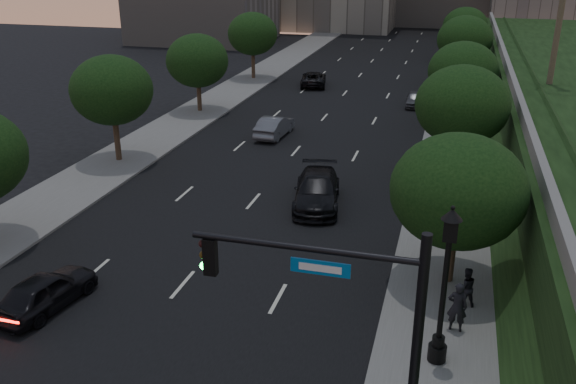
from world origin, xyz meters
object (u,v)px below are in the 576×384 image
(sedan_far_right, at_px, (415,99))
(pedestrian_c, at_px, (469,190))
(sedan_near_left, at_px, (46,291))
(pedestrian_b, at_px, (466,287))
(street_lamp, at_px, (443,294))
(sedan_far_left, at_px, (313,79))
(traffic_signal_mast, at_px, (368,355))
(sedan_mid_left, at_px, (274,126))
(sedan_near_right, at_px, (317,190))
(pedestrian_a, at_px, (457,307))

(sedan_far_right, distance_m, pedestrian_c, 21.79)
(sedan_near_left, bearing_deg, pedestrian_b, -155.88)
(street_lamp, distance_m, sedan_far_left, 43.10)
(sedan_far_left, distance_m, sedan_far_right, 11.74)
(traffic_signal_mast, height_order, sedan_mid_left, traffic_signal_mast)
(traffic_signal_mast, relative_size, sedan_far_left, 1.39)
(street_lamp, height_order, sedan_far_left, street_lamp)
(sedan_mid_left, bearing_deg, sedan_near_right, 120.18)
(sedan_near_right, bearing_deg, traffic_signal_mast, -83.17)
(pedestrian_a, distance_m, pedestrian_b, 1.74)
(pedestrian_b, height_order, pedestrian_c, pedestrian_b)
(sedan_mid_left, relative_size, sedan_far_right, 1.21)
(pedestrian_a, distance_m, pedestrian_c, 11.85)
(sedan_near_right, xyz_separation_m, pedestrian_a, (7.25, -9.98, 0.26))
(pedestrian_a, bearing_deg, sedan_near_left, 10.45)
(street_lamp, height_order, pedestrian_c, street_lamp)
(traffic_signal_mast, distance_m, sedan_far_right, 40.31)
(sedan_far_right, bearing_deg, sedan_near_right, -99.99)
(pedestrian_c, bearing_deg, sedan_far_right, -108.30)
(street_lamp, distance_m, pedestrian_c, 13.88)
(sedan_mid_left, height_order, sedan_near_right, sedan_near_right)
(traffic_signal_mast, bearing_deg, sedan_far_left, 104.68)
(street_lamp, bearing_deg, sedan_near_left, -178.16)
(sedan_mid_left, relative_size, pedestrian_c, 2.94)
(sedan_far_right, height_order, pedestrian_c, pedestrian_c)
(sedan_mid_left, bearing_deg, pedestrian_a, 124.80)
(sedan_far_right, bearing_deg, pedestrian_b, -84.22)
(traffic_signal_mast, bearing_deg, sedan_mid_left, 110.81)
(traffic_signal_mast, height_order, pedestrian_a, traffic_signal_mast)
(sedan_mid_left, distance_m, pedestrian_b, 23.78)
(traffic_signal_mast, relative_size, pedestrian_b, 4.47)
(traffic_signal_mast, height_order, street_lamp, traffic_signal_mast)
(sedan_near_right, bearing_deg, sedan_near_left, -131.38)
(sedan_far_left, xyz_separation_m, pedestrian_b, (14.51, -37.22, 0.23))
(traffic_signal_mast, distance_m, sedan_near_right, 17.92)
(sedan_far_left, xyz_separation_m, sedan_near_right, (6.96, -28.95, 0.12))
(sedan_far_right, bearing_deg, sedan_near_left, -108.95)
(sedan_mid_left, xyz_separation_m, sedan_near_right, (5.73, -11.46, 0.08))
(pedestrian_c, bearing_deg, sedan_far_left, -91.58)
(traffic_signal_mast, xyz_separation_m, pedestrian_c, (2.62, 18.82, -2.75))
(sedan_far_right, bearing_deg, sedan_far_left, 148.72)
(sedan_far_right, bearing_deg, street_lamp, -86.36)
(traffic_signal_mast, distance_m, sedan_far_left, 47.54)
(sedan_mid_left, bearing_deg, pedestrian_c, 148.02)
(traffic_signal_mast, distance_m, sedan_near_left, 13.78)
(sedan_far_left, distance_m, pedestrian_c, 30.79)
(pedestrian_c, bearing_deg, street_lamp, 55.95)
(pedestrian_b, bearing_deg, sedan_near_right, -65.88)
(pedestrian_a, height_order, pedestrian_b, pedestrian_a)
(traffic_signal_mast, xyz_separation_m, pedestrian_a, (2.19, 6.98, -2.59))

